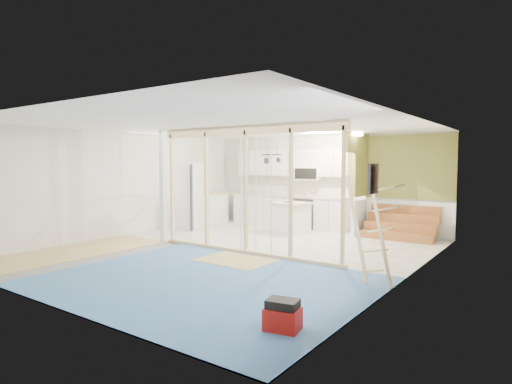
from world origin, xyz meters
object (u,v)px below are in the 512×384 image
Objects in this scene: toolbox at (283,316)px; ladder at (372,230)px; island at (291,218)px; fridge at (186,196)px.

ladder is at bearing 74.70° from toolbox.
island reaches higher than toolbox.
island is 4.74m from ladder.
fridge reaches higher than island.
fridge is at bearing 158.50° from ladder.
toolbox is 2.36m from ladder.
fridge reaches higher than toolbox.
ladder is (3.36, -3.31, 0.43)m from island.
fridge is 7.67m from toolbox.
ladder is at bearing -42.03° from fridge.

